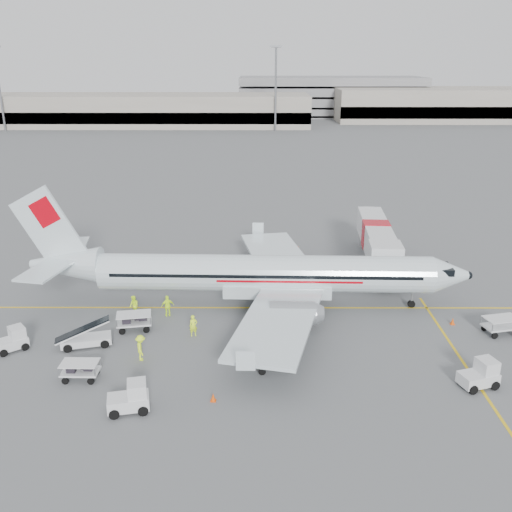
# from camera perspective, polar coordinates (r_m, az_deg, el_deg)

# --- Properties ---
(ground) EXTENTS (360.00, 360.00, 0.00)m
(ground) POSITION_cam_1_polar(r_m,az_deg,el_deg) (46.88, -0.01, -5.20)
(ground) COLOR #56595B
(stripe_lead) EXTENTS (44.00, 0.20, 0.01)m
(stripe_lead) POSITION_cam_1_polar(r_m,az_deg,el_deg) (46.88, -0.01, -5.19)
(stripe_lead) COLOR yellow
(stripe_lead) RESTS_ON ground
(stripe_cross) EXTENTS (0.20, 20.00, 0.01)m
(stripe_cross) POSITION_cam_1_polar(r_m,az_deg,el_deg) (42.09, 19.66, -9.44)
(stripe_cross) COLOR yellow
(stripe_cross) RESTS_ON ground
(terminal_west) EXTENTS (110.00, 22.00, 9.00)m
(terminal_west) POSITION_cam_1_polar(r_m,az_deg,el_deg) (177.88, -13.28, 14.02)
(terminal_west) COLOR gray
(terminal_west) RESTS_ON ground
(terminal_east) EXTENTS (90.00, 26.00, 10.00)m
(terminal_east) POSITION_cam_1_polar(r_m,az_deg,el_deg) (200.75, 21.19, 13.96)
(terminal_east) COLOR gray
(terminal_east) RESTS_ON ground
(parking_garage) EXTENTS (62.00, 24.00, 14.00)m
(parking_garage) POSITION_cam_1_polar(r_m,az_deg,el_deg) (204.54, 7.43, 15.70)
(parking_garage) COLOR slate
(parking_garage) RESTS_ON ground
(treeline) EXTENTS (300.00, 3.00, 6.00)m
(treeline) POSITION_cam_1_polar(r_m,az_deg,el_deg) (218.27, 0.13, 15.02)
(treeline) COLOR black
(treeline) RESTS_ON ground
(mast_west) EXTENTS (3.20, 1.20, 22.00)m
(mast_west) POSITION_cam_1_polar(r_m,az_deg,el_deg) (175.49, -24.26, 14.95)
(mast_west) COLOR slate
(mast_west) RESTS_ON ground
(mast_center) EXTENTS (3.20, 1.20, 22.00)m
(mast_center) POSITION_cam_1_polar(r_m,az_deg,el_deg) (160.94, 1.98, 16.32)
(mast_center) COLOR slate
(mast_center) RESTS_ON ground
(aircraft) EXTENTS (36.21, 28.75, 9.78)m
(aircraft) POSITION_cam_1_polar(r_m,az_deg,el_deg) (45.49, 0.96, 0.64)
(aircraft) COLOR silver
(aircraft) RESTS_ON ground
(jet_bridge) EXTENTS (4.36, 16.91, 4.39)m
(jet_bridge) POSITION_cam_1_polar(r_m,az_deg,el_deg) (56.68, 11.81, 1.17)
(jet_bridge) COLOR silver
(jet_bridge) RESTS_ON ground
(belt_loader) EXTENTS (4.91, 2.86, 2.50)m
(belt_loader) POSITION_cam_1_polar(r_m,az_deg,el_deg) (42.27, -16.71, -7.08)
(belt_loader) COLOR silver
(belt_loader) RESTS_ON ground
(tug_fore) EXTENTS (2.62, 1.97, 1.80)m
(tug_fore) POSITION_cam_1_polar(r_m,az_deg,el_deg) (38.58, 21.38, -10.91)
(tug_fore) COLOR silver
(tug_fore) RESTS_ON ground
(tug_mid) EXTENTS (2.59, 1.81, 1.83)m
(tug_mid) POSITION_cam_1_polar(r_m,az_deg,el_deg) (34.63, -12.69, -13.60)
(tug_mid) COLOR silver
(tug_mid) RESTS_ON ground
(tug_aft) EXTENTS (2.43, 2.29, 1.65)m
(tug_aft) POSITION_cam_1_polar(r_m,az_deg,el_deg) (43.61, -23.34, -7.68)
(tug_aft) COLOR silver
(tug_aft) RESTS_ON ground
(cart_loaded_a) EXTENTS (2.76, 1.91, 1.33)m
(cart_loaded_a) POSITION_cam_1_polar(r_m,az_deg,el_deg) (43.98, -12.08, -6.44)
(cart_loaded_a) COLOR silver
(cart_loaded_a) RESTS_ON ground
(cart_loaded_b) EXTENTS (2.35, 1.42, 1.22)m
(cart_loaded_b) POSITION_cam_1_polar(r_m,az_deg,el_deg) (38.55, -17.16, -10.91)
(cart_loaded_b) COLOR silver
(cart_loaded_b) RESTS_ON ground
(cart_empty_a) EXTENTS (2.79, 1.93, 1.34)m
(cart_empty_a) POSITION_cam_1_polar(r_m,az_deg,el_deg) (38.03, 1.79, -10.29)
(cart_empty_a) COLOR silver
(cart_empty_a) RESTS_ON ground
(cart_empty_b) EXTENTS (2.76, 2.00, 1.30)m
(cart_empty_b) POSITION_cam_1_polar(r_m,az_deg,el_deg) (46.15, 23.27, -6.42)
(cart_empty_b) COLOR silver
(cart_empty_b) RESTS_ON ground
(cone_nose) EXTENTS (0.34, 0.34, 0.55)m
(cone_nose) POSITION_cam_1_polar(r_m,az_deg,el_deg) (46.52, 19.07, -6.17)
(cone_nose) COLOR #ED4D0A
(cone_nose) RESTS_ON ground
(cone_port) EXTENTS (0.39, 0.39, 0.64)m
(cone_port) POSITION_cam_1_polar(r_m,az_deg,el_deg) (60.23, 4.24, 0.75)
(cone_port) COLOR #ED4D0A
(cone_port) RESTS_ON ground
(cone_stbd) EXTENTS (0.33, 0.33, 0.55)m
(cone_stbd) POSITION_cam_1_polar(r_m,az_deg,el_deg) (35.10, -4.31, -13.88)
(cone_stbd) COLOR #ED4D0A
(cone_stbd) RESTS_ON ground
(crew_a) EXTENTS (0.68, 0.54, 1.63)m
(crew_a) POSITION_cam_1_polar(r_m,az_deg,el_deg) (42.31, -6.28, -6.95)
(crew_a) COLOR #D9FF21
(crew_a) RESTS_ON ground
(crew_b) EXTENTS (1.00, 1.03, 1.67)m
(crew_b) POSITION_cam_1_polar(r_m,az_deg,el_deg) (46.22, -12.11, -4.90)
(crew_b) COLOR #D9FF21
(crew_b) RESTS_ON ground
(crew_c) EXTENTS (0.99, 1.32, 1.82)m
(crew_c) POSITION_cam_1_polar(r_m,az_deg,el_deg) (39.66, -11.45, -8.98)
(crew_c) COLOR #D9FF21
(crew_c) RESTS_ON ground
(crew_d) EXTENTS (1.10, 0.72, 1.73)m
(crew_d) POSITION_cam_1_polar(r_m,az_deg,el_deg) (45.66, -8.82, -4.95)
(crew_d) COLOR #D9FF21
(crew_d) RESTS_ON ground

